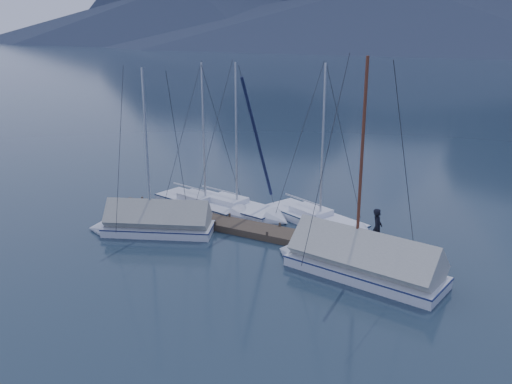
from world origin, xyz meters
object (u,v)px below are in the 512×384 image
person (377,228)px  sailboat_covered_far (149,224)px  sailboat_open_left (212,207)px  sailboat_covered_near (352,262)px  sailboat_open_right (327,224)px  sailboat_open_mid (244,211)px

person → sailboat_covered_far: bearing=93.7°
sailboat_open_left → person: 10.27m
sailboat_covered_near → person: 2.60m
sailboat_open_left → sailboat_covered_far: size_ratio=1.00×
sailboat_covered_far → sailboat_open_left: bearing=79.8°
sailboat_open_right → sailboat_covered_near: (3.00, -4.64, 0.34)m
sailboat_open_left → sailboat_open_mid: bearing=10.1°
sailboat_open_mid → person: size_ratio=4.94×
sailboat_open_mid → sailboat_covered_near: size_ratio=0.91×
sailboat_covered_near → sailboat_covered_far: sailboat_covered_near is taller
person → sailboat_open_right: bearing=45.0°
sailboat_open_mid → sailboat_open_right: sailboat_open_right is taller
sailboat_open_mid → sailboat_covered_far: size_ratio=1.01×
sailboat_open_right → sailboat_covered_near: 5.53m
sailboat_open_left → sailboat_covered_far: bearing=-100.2°
sailboat_open_mid → sailboat_open_left: bearing=-169.9°
sailboat_covered_far → sailboat_open_mid: bearing=60.7°
sailboat_open_right → sailboat_covered_near: size_ratio=0.92×
sailboat_open_right → sailboat_covered_far: 9.20m
sailboat_open_mid → person: (8.17, -1.90, 1.10)m
sailboat_open_mid → sailboat_covered_near: 9.02m
sailboat_open_left → person: (10.09, -1.56, 1.10)m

